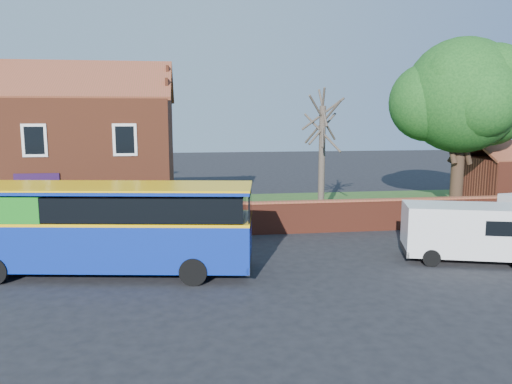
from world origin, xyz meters
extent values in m
plane|color=black|center=(0.00, 0.00, 0.00)|extent=(120.00, 120.00, 0.00)
cube|color=gray|center=(-7.00, 5.75, 0.06)|extent=(18.00, 3.50, 0.12)
cube|color=slate|center=(-7.00, 4.00, 0.07)|extent=(18.00, 0.15, 0.14)
cube|color=#426B28|center=(13.00, 13.00, 0.02)|extent=(26.00, 12.00, 0.04)
cube|color=brown|center=(-7.00, 11.50, 3.25)|extent=(12.00, 8.00, 6.50)
cube|color=brown|center=(-7.00, 9.50, 7.50)|extent=(12.30, 4.08, 2.16)
cube|color=brown|center=(-7.00, 13.50, 7.50)|extent=(12.30, 4.08, 2.16)
cube|color=black|center=(-7.00, 7.47, 4.60)|extent=(1.10, 0.06, 1.50)
cube|color=#4C0F19|center=(-7.00, 7.45, 1.10)|extent=(0.95, 0.04, 2.10)
cube|color=silver|center=(-7.00, 7.47, 1.15)|extent=(1.20, 0.06, 2.30)
cube|color=#1F0B30|center=(-7.00, 7.44, 2.80)|extent=(2.00, 0.06, 0.60)
cube|color=maroon|center=(13.00, 7.00, 0.75)|extent=(22.00, 0.30, 1.50)
cube|color=brown|center=(13.00, 7.00, 1.55)|extent=(22.00, 0.38, 0.10)
cube|color=#0E2A9C|center=(-3.22, 1.87, 1.22)|extent=(10.96, 4.32, 1.70)
cube|color=yellow|center=(-3.22, 1.87, 2.07)|extent=(10.99, 4.34, 0.10)
cube|color=black|center=(-3.22, 1.87, 2.58)|extent=(10.54, 4.27, 0.85)
cube|color=#1D881E|center=(-6.70, 2.42, 2.58)|extent=(4.01, 3.25, 0.91)
cube|color=#0E2A9C|center=(-3.22, 1.87, 3.15)|extent=(10.96, 4.32, 0.14)
cube|color=yellow|center=(-3.22, 1.87, 3.23)|extent=(11.01, 4.36, 0.06)
cylinder|color=black|center=(-6.40, 3.64, 0.48)|extent=(0.99, 0.43, 0.96)
cylinder|color=black|center=(-0.04, 0.09, 0.48)|extent=(0.99, 0.43, 0.96)
cylinder|color=black|center=(0.35, 2.57, 0.48)|extent=(0.99, 0.43, 0.96)
cube|color=white|center=(10.86, 1.39, 1.27)|extent=(5.47, 3.42, 1.94)
cylinder|color=black|center=(9.02, 0.95, 0.34)|extent=(0.71, 0.40, 0.67)
cylinder|color=black|center=(9.57, 2.78, 0.34)|extent=(0.71, 0.40, 0.67)
cylinder|color=black|center=(12.69, 1.84, 0.34)|extent=(0.71, 0.40, 0.67)
cylinder|color=black|center=(14.63, 4.15, 0.33)|extent=(0.69, 0.30, 0.67)
cylinder|color=black|center=(15.52, 10.70, 2.09)|extent=(0.73, 0.73, 4.18)
sphere|color=#2C7022|center=(15.52, 10.70, 6.82)|extent=(6.55, 6.55, 6.55)
sphere|color=#2C7022|center=(17.43, 11.06, 6.28)|extent=(4.73, 4.73, 4.73)
sphere|color=#2C7022|center=(13.80, 11.25, 6.46)|extent=(4.55, 4.55, 4.55)
cylinder|color=#4C4238|center=(7.20, 10.19, 3.11)|extent=(0.36, 0.36, 6.22)
cylinder|color=#4C4238|center=(7.20, 10.19, 5.34)|extent=(0.37, 3.04, 2.44)
cylinder|color=#4C4238|center=(7.20, 10.19, 5.11)|extent=(1.59, 2.24, 2.24)
cylinder|color=#4C4238|center=(7.20, 10.19, 5.56)|extent=(2.55, 1.17, 2.48)
camera|label=1|loc=(-0.21, -16.38, 5.78)|focal=35.00mm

